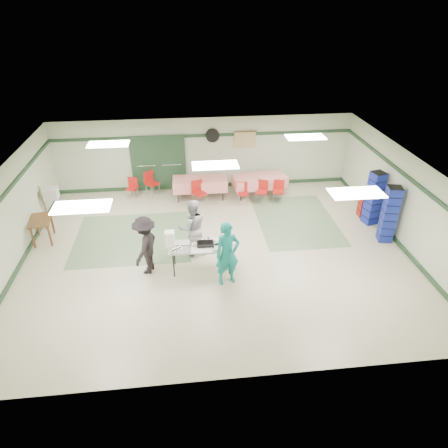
{
  "coord_description": "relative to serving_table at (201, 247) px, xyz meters",
  "views": [
    {
      "loc": [
        -0.84,
        -9.69,
        6.59
      ],
      "look_at": [
        0.2,
        -0.3,
        1.07
      ],
      "focal_mm": 32.0,
      "sensor_mm": 36.0,
      "label": 1
    }
  ],
  "objects": [
    {
      "name": "floor",
      "position": [
        0.47,
        0.85,
        -0.71
      ],
      "size": [
        11.0,
        11.0,
        0.0
      ],
      "primitive_type": "plane",
      "color": "#BFB799",
      "rests_on": "ground"
    },
    {
      "name": "ceiling",
      "position": [
        0.47,
        0.85,
        1.99
      ],
      "size": [
        11.0,
        11.0,
        0.0
      ],
      "primitive_type": "plane",
      "rotation": [
        3.14,
        0.0,
        0.0
      ],
      "color": "silver",
      "rests_on": "wall_back"
    },
    {
      "name": "wall_back",
      "position": [
        0.47,
        5.35,
        0.64
      ],
      "size": [
        11.0,
        0.0,
        11.0
      ],
      "primitive_type": "plane",
      "rotation": [
        1.57,
        0.0,
        0.0
      ],
      "color": "#B8C1A5",
      "rests_on": "floor"
    },
    {
      "name": "wall_front",
      "position": [
        0.47,
        -3.65,
        0.64
      ],
      "size": [
        11.0,
        0.0,
        11.0
      ],
      "primitive_type": "plane",
      "rotation": [
        -1.57,
        0.0,
        0.0
      ],
      "color": "#B8C1A5",
      "rests_on": "floor"
    },
    {
      "name": "wall_left",
      "position": [
        -5.03,
        0.85,
        0.64
      ],
      "size": [
        0.0,
        9.0,
        9.0
      ],
      "primitive_type": "plane",
      "rotation": [
        1.57,
        0.0,
        1.57
      ],
      "color": "#B8C1A5",
      "rests_on": "floor"
    },
    {
      "name": "wall_right",
      "position": [
        5.97,
        0.85,
        0.64
      ],
      "size": [
        0.0,
        9.0,
        9.0
      ],
      "primitive_type": "plane",
      "rotation": [
        1.57,
        0.0,
        -1.57
      ],
      "color": "#B8C1A5",
      "rests_on": "floor"
    },
    {
      "name": "trim_back",
      "position": [
        0.47,
        5.32,
        1.34
      ],
      "size": [
        11.0,
        0.06,
        0.1
      ],
      "primitive_type": "cube",
      "color": "#213C25",
      "rests_on": "wall_back"
    },
    {
      "name": "baseboard_back",
      "position": [
        0.47,
        5.32,
        -0.65
      ],
      "size": [
        11.0,
        0.06,
        0.12
      ],
      "primitive_type": "cube",
      "color": "#213C25",
      "rests_on": "floor"
    },
    {
      "name": "trim_left",
      "position": [
        -5.0,
        0.85,
        1.34
      ],
      "size": [
        0.06,
        9.0,
        0.1
      ],
      "primitive_type": "cube",
      "rotation": [
        0.0,
        0.0,
        1.57
      ],
      "color": "#213C25",
      "rests_on": "wall_back"
    },
    {
      "name": "baseboard_left",
      "position": [
        -5.0,
        0.85,
        -0.65
      ],
      "size": [
        0.06,
        9.0,
        0.12
      ],
      "primitive_type": "cube",
      "rotation": [
        0.0,
        0.0,
        1.57
      ],
      "color": "#213C25",
      "rests_on": "floor"
    },
    {
      "name": "trim_right",
      "position": [
        5.94,
        0.85,
        1.34
      ],
      "size": [
        0.06,
        9.0,
        0.1
      ],
      "primitive_type": "cube",
      "rotation": [
        0.0,
        0.0,
        1.57
      ],
      "color": "#213C25",
      "rests_on": "wall_back"
    },
    {
      "name": "baseboard_right",
      "position": [
        5.94,
        0.85,
        -0.65
      ],
      "size": [
        0.06,
        9.0,
        0.12
      ],
      "primitive_type": "cube",
      "rotation": [
        0.0,
        0.0,
        1.57
      ],
      "color": "#213C25",
      "rests_on": "floor"
    },
    {
      "name": "green_patch_a",
      "position": [
        -2.03,
        1.85,
        -0.71
      ],
      "size": [
        3.5,
        3.0,
        0.01
      ],
      "primitive_type": "cube",
      "color": "gray",
      "rests_on": "floor"
    },
    {
      "name": "green_patch_b",
      "position": [
        3.27,
        2.35,
        -0.71
      ],
      "size": [
        2.5,
        3.5,
        0.01
      ],
      "primitive_type": "cube",
      "color": "gray",
      "rests_on": "floor"
    },
    {
      "name": "double_door_left",
      "position": [
        -1.73,
        5.29,
        0.34
      ],
      "size": [
        0.9,
        0.06,
        2.1
      ],
      "primitive_type": "cube",
      "color": "gray",
      "rests_on": "floor"
    },
    {
      "name": "double_door_right",
      "position": [
        -0.78,
        5.29,
        0.34
      ],
      "size": [
        0.9,
        0.06,
        2.1
      ],
      "primitive_type": "cube",
      "color": "gray",
      "rests_on": "floor"
    },
    {
      "name": "door_frame",
      "position": [
        -1.26,
        5.27,
        0.34
      ],
      "size": [
        2.0,
        0.03,
        2.15
      ],
      "primitive_type": "cube",
      "color": "#213C25",
      "rests_on": "floor"
    },
    {
      "name": "wall_fan",
      "position": [
        0.77,
        5.29,
        1.34
      ],
      "size": [
        0.5,
        0.1,
        0.5
      ],
      "primitive_type": "cylinder",
      "rotation": [
        1.57,
        0.0,
        0.0
      ],
      "color": "black",
      "rests_on": "wall_back"
    },
    {
      "name": "scroll_banner",
      "position": [
        1.97,
        5.29,
        1.14
      ],
      "size": [
        0.8,
        0.02,
        0.6
      ],
      "primitive_type": "cube",
      "color": "tan",
      "rests_on": "wall_back"
    },
    {
      "name": "serving_table",
      "position": [
        0.0,
        0.0,
        0.0
      ],
      "size": [
        1.73,
        0.75,
        0.76
      ],
      "rotation": [
        0.0,
        0.0,
        -0.03
      ],
      "color": "#B8B8B3",
      "rests_on": "floor"
    },
    {
      "name": "sheet_tray_right",
      "position": [
        0.58,
        -0.1,
        0.06
      ],
      "size": [
        0.62,
        0.48,
        0.02
      ],
      "primitive_type": "cube",
      "rotation": [
        0.0,
        0.0,
        -0.03
      ],
      "color": "silver",
      "rests_on": "serving_table"
    },
    {
      "name": "sheet_tray_mid",
      "position": [
        -0.02,
        0.17,
        0.06
      ],
      "size": [
        0.55,
        0.43,
        0.02
      ],
      "primitive_type": "cube",
      "rotation": [
        0.0,
        0.0,
        -0.03
      ],
      "color": "silver",
      "rests_on": "serving_table"
    },
    {
      "name": "sheet_tray_left",
      "position": [
        -0.55,
        -0.16,
        0.06
      ],
      "size": [
        0.55,
        0.42,
        0.02
      ],
      "primitive_type": "cube",
      "rotation": [
        0.0,
        0.0,
        -0.03
      ],
      "color": "silver",
      "rests_on": "serving_table"
    },
    {
      "name": "baking_pan",
      "position": [
        0.11,
        0.03,
        0.09
      ],
      "size": [
        0.46,
        0.29,
        0.08
      ],
      "primitive_type": "cube",
      "rotation": [
        0.0,
        0.0,
        -0.03
      ],
      "color": "black",
      "rests_on": "serving_table"
    },
    {
      "name": "foam_box_stack",
      "position": [
        -0.81,
        0.06,
        0.27
      ],
      "size": [
        0.25,
        0.23,
        0.45
      ],
      "primitive_type": "cube",
      "rotation": [
        0.0,
        0.0,
        -0.03
      ],
      "color": "white",
      "rests_on": "serving_table"
    },
    {
      "name": "volunteer_teal",
      "position": [
        0.63,
        -0.61,
        0.16
      ],
      "size": [
        0.71,
        0.55,
        1.75
      ],
      "primitive_type": "imported",
      "rotation": [
        0.0,
        0.0,
        0.22
      ],
      "color": "#13837E",
      "rests_on": "floor"
    },
    {
      "name": "volunteer_grey",
      "position": [
        -0.19,
        0.8,
        0.14
      ],
      "size": [
        0.93,
        0.78,
        1.71
      ],
      "primitive_type": "imported",
      "rotation": [
        0.0,
        0.0,
        3.31
      ],
      "color": "gray",
      "rests_on": "floor"
    },
    {
      "name": "volunteer_dark",
      "position": [
        -1.45,
        0.08,
        0.11
      ],
      "size": [
        0.93,
        1.21,
        1.65
      ],
      "primitive_type": "imported",
      "rotation": [
        0.0,
        0.0,
        -1.91
      ],
      "color": "black",
      "rests_on": "floor"
    },
    {
      "name": "dining_table_a",
      "position": [
        2.42,
        4.39,
        -0.14
      ],
      "size": [
        2.01,
        1.07,
        0.77
      ],
      "rotation": [
        0.0,
        0.0,
        0.12
      ],
      "color": "red",
      "rests_on": "floor"
    },
    {
      "name": "dining_table_b",
      "position": [
        0.22,
        4.39,
        -0.14
      ],
      "size": [
        1.95,
        0.89,
        0.77
      ],
      "rotation": [
        0.0,
        0.0,
        -0.02
      ],
      "color": "red",
      "rests_on": "floor"
    },
    {
      "name": "chair_a",
      "position": [
        2.41,
        3.82,
        -0.21
      ],
      "size": [
        0.5,
        0.5,
        0.83
      ],
      "rotation": [
        0.0,
        0.0,
        -0.4
      ],
      "color": "red",
      "rests_on": "floor"
    },
    {
      "name": "chair_b",
      "position": [
        1.7,
        3.82,
        -0.24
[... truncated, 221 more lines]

